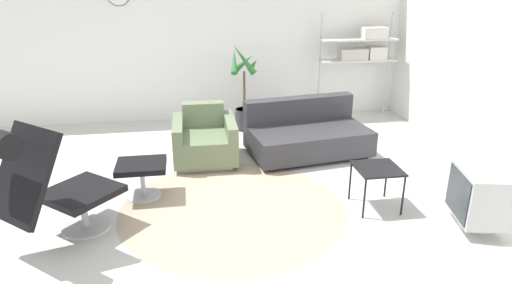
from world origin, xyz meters
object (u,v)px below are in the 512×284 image
Objects in this scene: lounge_chair at (39,175)px; crt_television at (480,197)px; side_table at (377,172)px; shelf_unit at (364,48)px; couch_low at (306,135)px; potted_plant at (244,98)px; ottoman at (142,171)px; armchair_red at (205,141)px.

crt_television is at bearing 36.91° from lounge_chair.
shelf_unit is (0.94, 2.93, 0.72)m from side_table.
couch_low is 1.28m from potted_plant.
lounge_chair is 2.73× the size of side_table.
ottoman is 0.32× the size of couch_low.
lounge_chair is 0.72× the size of shelf_unit.
shelf_unit is at bearing -140.41° from couch_low.
lounge_chair is at bearing -126.11° from potted_plant.
couch_low is at bearing 101.54° from side_table.
armchair_red is (0.70, 0.89, -0.04)m from ottoman.
couch_low is (2.74, 1.77, -0.44)m from lounge_chair.
ottoman is at bearing 82.13° from crt_television.
armchair_red is at bearing -6.70° from couch_low.
armchair_red is 1.89× the size of side_table.
lounge_chair is 3.51m from potted_plant.
crt_television is (3.83, -0.27, -0.37)m from lounge_chair.
potted_plant is at bearing 56.12° from ottoman.
potted_plant is (-0.67, 1.06, 0.25)m from couch_low.
armchair_red is 1.30m from potted_plant.
lounge_chair reaches higher than armchair_red.
potted_plant is 2.05m from shelf_unit.
shelf_unit reaches higher than ottoman.
armchair_red is at bearing 137.69° from side_table.
couch_low reaches higher than ottoman.
couch_low is at bearing -177.41° from armchair_red.
side_table is 0.94m from crt_television.
side_table is at bearing 45.54° from lounge_chair.
potted_plant is (-0.99, 2.59, 0.10)m from side_table.
shelf_unit reaches higher than crt_television.
ottoman is 0.82× the size of crt_television.
lounge_chair is 2.33× the size of ottoman.
ottoman is at bearing -144.39° from shelf_unit.
potted_plant reaches higher than ottoman.
ottoman is at bearing 16.31° from couch_low.
ottoman is at bearing 90.00° from lounge_chair.
couch_low is (2.01, 0.94, -0.05)m from ottoman.
ottoman is at bearing 52.64° from armchair_red.
couch_low is 1.57m from side_table.
potted_plant is at bearing 94.84° from lounge_chair.
crt_television is (0.78, -0.52, -0.07)m from side_table.
ottoman is 2.40m from side_table.
couch_low is 2.32m from crt_television.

